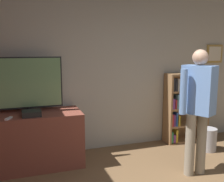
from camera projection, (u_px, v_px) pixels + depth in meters
wall_back at (119, 69)px, 4.43m from camera, size 6.57×0.09×2.70m
tv_ledge at (31, 140)px, 3.74m from camera, size 1.43×0.64×0.79m
television at (28, 84)px, 3.70m from camera, size 0.95×0.22×0.79m
game_console at (32, 113)px, 3.54m from camera, size 0.25×0.22×0.07m
remote_loose at (9, 118)px, 3.38m from camera, size 0.09×0.14×0.02m
bookshelf at (183, 108)px, 4.76m from camera, size 0.81×0.28×1.26m
person at (198, 103)px, 3.43m from camera, size 0.55×0.46×1.68m
waste_bin at (208, 139)px, 4.38m from camera, size 0.28×0.28×0.38m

